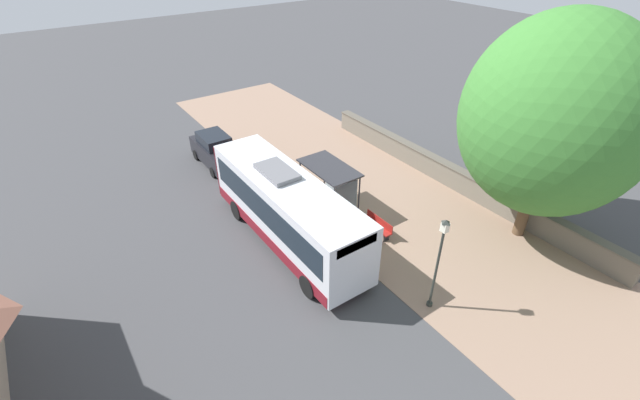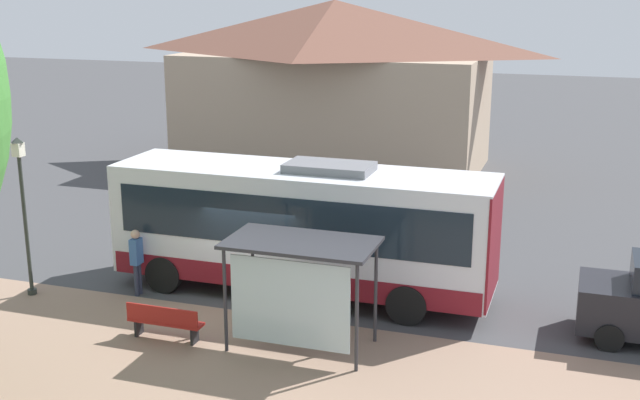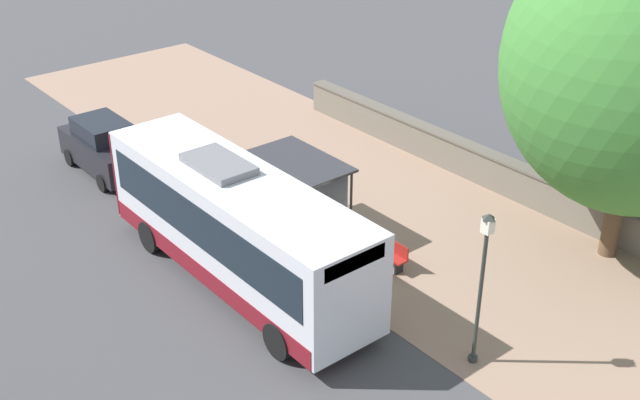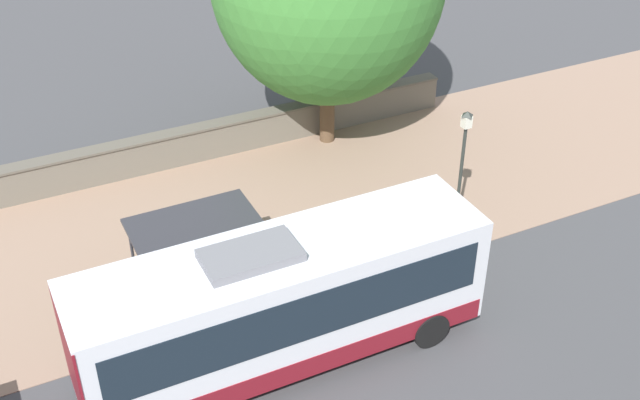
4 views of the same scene
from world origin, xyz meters
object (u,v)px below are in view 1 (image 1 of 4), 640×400
at_px(shade_tree, 555,117).
at_px(parked_car_behind_bus, 216,150).
at_px(pedestrian, 370,257).
at_px(street_lamp_near, 439,258).
at_px(bus_shelter, 332,173).
at_px(bus, 287,209).
at_px(bench, 378,225).

height_order(shade_tree, parked_car_behind_bus, shade_tree).
xyz_separation_m(pedestrian, shade_tree, (-7.99, 1.89, 5.01)).
height_order(pedestrian, street_lamp_near, street_lamp_near).
relative_size(bus_shelter, pedestrian, 1.85).
relative_size(shade_tree, parked_car_behind_bus, 2.46).
bearing_deg(shade_tree, street_lamp_near, 6.34).
height_order(bus, bus_shelter, bus).
xyz_separation_m(bus, street_lamp_near, (-2.48, 6.76, 0.66)).
bearing_deg(bus, pedestrian, 110.98).
bearing_deg(pedestrian, shade_tree, 166.71).
bearing_deg(bus, street_lamp_near, 110.14).
bearing_deg(street_lamp_near, shade_tree, -173.66).
relative_size(bus_shelter, street_lamp_near, 0.78).
relative_size(bus_shelter, bench, 1.83).
bearing_deg(bench, pedestrian, 42.14).
bearing_deg(bus_shelter, pedestrian, 71.01).
xyz_separation_m(bench, street_lamp_near, (1.40, 4.77, 2.04)).
height_order(bus_shelter, shade_tree, shade_tree).
relative_size(pedestrian, shade_tree, 0.17).
height_order(bench, shade_tree, shade_tree).
bearing_deg(bus, shade_tree, 148.02).
bearing_deg(bus_shelter, shade_tree, 131.25).
relative_size(bus, street_lamp_near, 2.36).
relative_size(bench, street_lamp_near, 0.43).
height_order(bus_shelter, parked_car_behind_bus, bus_shelter).
height_order(pedestrian, shade_tree, shade_tree).
height_order(bench, parked_car_behind_bus, parked_car_behind_bus).
relative_size(street_lamp_near, parked_car_behind_bus, 1.01).
xyz_separation_m(pedestrian, bench, (-2.31, -2.09, -0.58)).
bearing_deg(bench, street_lamp_near, 73.61).
distance_m(pedestrian, street_lamp_near, 3.18).
bearing_deg(bus, bench, 152.88).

